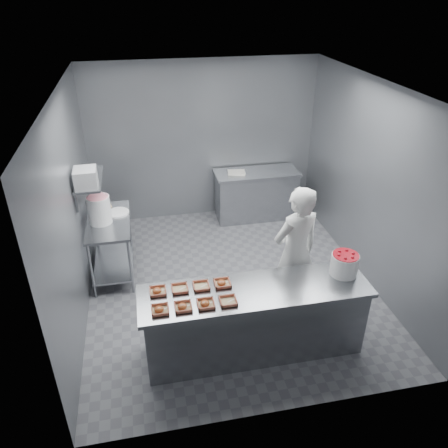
{
  "coord_description": "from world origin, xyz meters",
  "views": [
    {
      "loc": [
        -1.11,
        -5.05,
        3.91
      ],
      "look_at": [
        -0.12,
        -0.2,
        1.11
      ],
      "focal_mm": 35.0,
      "sensor_mm": 36.0,
      "label": 1
    }
  ],
  "objects_px": {
    "back_counter": "(256,195)",
    "tray_7": "(222,283)",
    "tray_3": "(228,301)",
    "tray_2": "(206,304)",
    "tray_5": "(180,289)",
    "tray_0": "(160,310)",
    "tray_6": "(201,286)",
    "tray_1": "(183,307)",
    "glaze_bucket": "(99,209)",
    "service_counter": "(254,320)",
    "prep_table": "(111,239)",
    "tray_4": "(158,291)",
    "worker": "(295,253)",
    "appliance": "(86,178)",
    "strawberry_tub": "(345,263)"
  },
  "relations": [
    {
      "from": "prep_table",
      "to": "tray_0",
      "type": "distance_m",
      "value": 2.21
    },
    {
      "from": "prep_table",
      "to": "worker",
      "type": "distance_m",
      "value": 2.71
    },
    {
      "from": "tray_5",
      "to": "tray_7",
      "type": "bearing_deg",
      "value": -0.0
    },
    {
      "from": "back_counter",
      "to": "glaze_bucket",
      "type": "height_order",
      "value": "glaze_bucket"
    },
    {
      "from": "tray_3",
      "to": "tray_7",
      "type": "distance_m",
      "value": 0.31
    },
    {
      "from": "tray_5",
      "to": "worker",
      "type": "relative_size",
      "value": 0.1
    },
    {
      "from": "tray_4",
      "to": "strawberry_tub",
      "type": "distance_m",
      "value": 2.15
    },
    {
      "from": "appliance",
      "to": "tray_6",
      "type": "bearing_deg",
      "value": -52.45
    },
    {
      "from": "tray_1",
      "to": "tray_4",
      "type": "xyz_separation_m",
      "value": [
        -0.24,
        0.31,
        0.0
      ]
    },
    {
      "from": "glaze_bucket",
      "to": "appliance",
      "type": "height_order",
      "value": "appliance"
    },
    {
      "from": "prep_table",
      "to": "strawberry_tub",
      "type": "xyz_separation_m",
      "value": [
        2.73,
        -1.86,
        0.45
      ]
    },
    {
      "from": "prep_table",
      "to": "tray_5",
      "type": "distance_m",
      "value": 2.0
    },
    {
      "from": "tray_3",
      "to": "glaze_bucket",
      "type": "xyz_separation_m",
      "value": [
        -1.4,
        2.06,
        0.19
      ]
    },
    {
      "from": "back_counter",
      "to": "tray_7",
      "type": "xyz_separation_m",
      "value": [
        -1.25,
        -3.09,
        0.47
      ]
    },
    {
      "from": "tray_2",
      "to": "tray_5",
      "type": "relative_size",
      "value": 1.0
    },
    {
      "from": "tray_2",
      "to": "glaze_bucket",
      "type": "xyz_separation_m",
      "value": [
        -1.15,
        2.06,
        0.19
      ]
    },
    {
      "from": "back_counter",
      "to": "tray_3",
      "type": "distance_m",
      "value": 3.66
    },
    {
      "from": "tray_1",
      "to": "strawberry_tub",
      "type": "xyz_separation_m",
      "value": [
        1.91,
        0.24,
        0.12
      ]
    },
    {
      "from": "strawberry_tub",
      "to": "worker",
      "type": "bearing_deg",
      "value": 128.38
    },
    {
      "from": "back_counter",
      "to": "strawberry_tub",
      "type": "height_order",
      "value": "strawberry_tub"
    },
    {
      "from": "tray_3",
      "to": "tray_4",
      "type": "xyz_separation_m",
      "value": [
        -0.72,
        0.31,
        0.0
      ]
    },
    {
      "from": "tray_3",
      "to": "tray_5",
      "type": "bearing_deg",
      "value": 146.83
    },
    {
      "from": "tray_5",
      "to": "glaze_bucket",
      "type": "distance_m",
      "value": 1.99
    },
    {
      "from": "back_counter",
      "to": "tray_2",
      "type": "height_order",
      "value": "tray_2"
    },
    {
      "from": "tray_6",
      "to": "strawberry_tub",
      "type": "xyz_separation_m",
      "value": [
        1.66,
        -0.07,
        0.12
      ]
    },
    {
      "from": "tray_4",
      "to": "tray_6",
      "type": "bearing_deg",
      "value": 0.0
    },
    {
      "from": "tray_1",
      "to": "strawberry_tub",
      "type": "distance_m",
      "value": 1.93
    },
    {
      "from": "tray_6",
      "to": "tray_0",
      "type": "bearing_deg",
      "value": -146.99
    },
    {
      "from": "tray_3",
      "to": "tray_5",
      "type": "height_order",
      "value": "same"
    },
    {
      "from": "tray_0",
      "to": "tray_6",
      "type": "relative_size",
      "value": 1.0
    },
    {
      "from": "tray_6",
      "to": "prep_table",
      "type": "bearing_deg",
      "value": 120.75
    },
    {
      "from": "tray_4",
      "to": "tray_5",
      "type": "height_order",
      "value": "tray_4"
    },
    {
      "from": "tray_5",
      "to": "strawberry_tub",
      "type": "height_order",
      "value": "strawberry_tub"
    },
    {
      "from": "tray_7",
      "to": "worker",
      "type": "bearing_deg",
      "value": 23.48
    },
    {
      "from": "service_counter",
      "to": "tray_0",
      "type": "relative_size",
      "value": 13.88
    },
    {
      "from": "tray_2",
      "to": "tray_0",
      "type": "bearing_deg",
      "value": 180.0
    },
    {
      "from": "tray_5",
      "to": "worker",
      "type": "distance_m",
      "value": 1.56
    },
    {
      "from": "back_counter",
      "to": "tray_0",
      "type": "height_order",
      "value": "tray_0"
    },
    {
      "from": "tray_6",
      "to": "appliance",
      "type": "bearing_deg",
      "value": 129.08
    },
    {
      "from": "service_counter",
      "to": "tray_3",
      "type": "height_order",
      "value": "tray_3"
    },
    {
      "from": "service_counter",
      "to": "tray_2",
      "type": "height_order",
      "value": "tray_2"
    },
    {
      "from": "tray_1",
      "to": "back_counter",
      "type": "bearing_deg",
      "value": 63.13
    },
    {
      "from": "back_counter",
      "to": "tray_0",
      "type": "bearing_deg",
      "value": -119.99
    },
    {
      "from": "tray_0",
      "to": "worker",
      "type": "relative_size",
      "value": 0.1
    },
    {
      "from": "tray_2",
      "to": "worker",
      "type": "distance_m",
      "value": 1.47
    },
    {
      "from": "tray_0",
      "to": "worker",
      "type": "height_order",
      "value": "worker"
    },
    {
      "from": "tray_1",
      "to": "tray_4",
      "type": "height_order",
      "value": "same"
    },
    {
      "from": "prep_table",
      "to": "back_counter",
      "type": "xyz_separation_m",
      "value": [
        2.55,
        1.3,
        -0.14
      ]
    },
    {
      "from": "back_counter",
      "to": "tray_2",
      "type": "xyz_separation_m",
      "value": [
        -1.49,
        -3.41,
        0.47
      ]
    },
    {
      "from": "service_counter",
      "to": "tray_4",
      "type": "distance_m",
      "value": 1.18
    }
  ]
}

